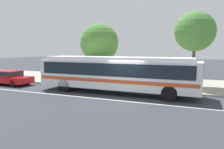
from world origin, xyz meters
name	(u,v)px	position (x,y,z in m)	size (l,w,h in m)	color
ground_plane	(124,98)	(0.00, 0.00, 0.00)	(120.00, 120.00, 0.00)	#34363F
sidewalk_slab	(147,83)	(0.00, 6.69, 0.06)	(60.00, 8.00, 0.12)	#9E988A
lane_stripe_center	(120,101)	(0.00, -0.80, 0.00)	(56.00, 0.16, 0.01)	silver
transit_bus	(116,72)	(-1.11, 1.34, 1.56)	(11.88, 2.59, 2.68)	white
sedan_behind_bus	(8,77)	(-11.74, 1.21, 0.72)	(4.66, 2.03, 1.29)	#B21619
pedestrian_waiting_near_sign	(119,75)	(-1.66, 3.56, 1.07)	(0.47, 0.47, 1.64)	#74645B
pedestrian_walking_along_curb	(93,73)	(-4.32, 3.96, 1.09)	(0.48, 0.48, 1.66)	#726450
bus_stop_sign	(167,69)	(2.33, 3.13, 1.80)	(0.15, 0.44, 2.63)	gray
street_tree_near_stop	(99,43)	(-4.08, 4.75, 3.81)	(3.51, 3.51, 5.46)	brown
street_tree_mid_block	(195,31)	(4.06, 5.95, 4.69)	(3.32, 3.32, 6.24)	brown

